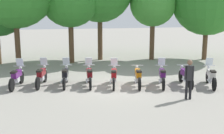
{
  "coord_description": "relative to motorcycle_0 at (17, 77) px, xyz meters",
  "views": [
    {
      "loc": [
        -2.89,
        -14.27,
        3.99
      ],
      "look_at": [
        0.0,
        0.5,
        0.9
      ],
      "focal_mm": 47.37,
      "sensor_mm": 36.0,
      "label": 1
    }
  ],
  "objects": [
    {
      "name": "ground_plane",
      "position": [
        4.82,
        -0.79,
        -0.52
      ],
      "size": [
        80.0,
        80.0,
        0.0
      ],
      "primitive_type": "plane",
      "color": "gray"
    },
    {
      "name": "motorcycle_0",
      "position": [
        0.0,
        0.0,
        0.0
      ],
      "size": [
        0.74,
        2.17,
        1.37
      ],
      "rotation": [
        0.0,
        0.0,
        1.38
      ],
      "color": "black",
      "rests_on": "ground_plane"
    },
    {
      "name": "motorcycle_1",
      "position": [
        1.21,
        0.07,
        0.0
      ],
      "size": [
        0.74,
        2.17,
        1.37
      ],
      "rotation": [
        0.0,
        0.0,
        1.37
      ],
      "color": "black",
      "rests_on": "ground_plane"
    },
    {
      "name": "motorcycle_2",
      "position": [
        2.41,
        -0.18,
        0.0
      ],
      "size": [
        0.66,
        2.18,
        1.37
      ],
      "rotation": [
        0.0,
        0.0,
        1.44
      ],
      "color": "black",
      "rests_on": "ground_plane"
    },
    {
      "name": "motorcycle_3",
      "position": [
        3.62,
        -0.42,
        0.0
      ],
      "size": [
        0.62,
        2.19,
        1.37
      ],
      "rotation": [
        0.0,
        0.0,
        1.5
      ],
      "color": "black",
      "rests_on": "ground_plane"
    },
    {
      "name": "motorcycle_4",
      "position": [
        4.83,
        -0.76,
        0.0
      ],
      "size": [
        0.76,
        2.16,
        1.37
      ],
      "rotation": [
        0.0,
        0.0,
        1.36
      ],
      "color": "black",
      "rests_on": "ground_plane"
    },
    {
      "name": "motorcycle_5",
      "position": [
        6.03,
        -0.99,
        -0.01
      ],
      "size": [
        0.73,
        2.17,
        0.99
      ],
      "rotation": [
        0.0,
        0.0,
        1.39
      ],
      "color": "black",
      "rests_on": "ground_plane"
    },
    {
      "name": "motorcycle_6",
      "position": [
        7.25,
        -1.21,
        0.0
      ],
      "size": [
        0.83,
        2.14,
        1.37
      ],
      "rotation": [
        0.0,
        0.0,
        1.3
      ],
      "color": "black",
      "rests_on": "ground_plane"
    },
    {
      "name": "motorcycle_7",
      "position": [
        8.45,
        -1.38,
        -0.01
      ],
      "size": [
        0.65,
        2.19,
        0.99
      ],
      "rotation": [
        0.0,
        0.0,
        1.45
      ],
      "color": "black",
      "rests_on": "ground_plane"
    },
    {
      "name": "motorcycle_8",
      "position": [
        9.66,
        -1.72,
        0.0
      ],
      "size": [
        0.87,
        2.12,
        1.37
      ],
      "rotation": [
        0.0,
        0.0,
        1.26
      ],
      "color": "black",
      "rests_on": "ground_plane"
    },
    {
      "name": "person_0",
      "position": [
        7.59,
        -3.53,
        0.52
      ],
      "size": [
        0.41,
        0.28,
        1.75
      ],
      "rotation": [
        0.0,
        0.0,
        1.32
      ],
      "color": "black",
      "rests_on": "ground_plane"
    },
    {
      "name": "tree_4",
      "position": [
        9.21,
        6.29,
        3.69
      ],
      "size": [
        3.44,
        3.44,
        5.95
      ],
      "color": "brown",
      "rests_on": "ground_plane"
    }
  ]
}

